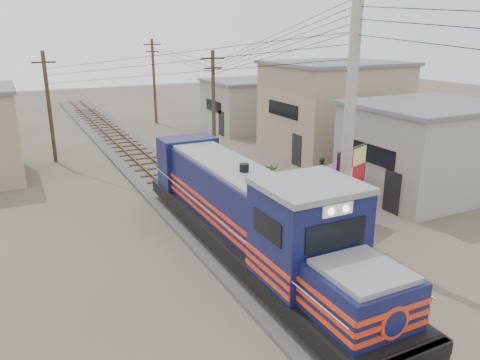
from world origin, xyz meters
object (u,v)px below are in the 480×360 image
locomotive (251,216)px  vendor (321,173)px  market_umbrella (338,167)px  billboard (351,169)px

locomotive → vendor: locomotive is taller
locomotive → vendor: bearing=37.7°
vendor → market_umbrella: bearing=39.3°
billboard → market_umbrella: size_ratio=1.48×
billboard → market_umbrella: (0.85, 1.96, -0.53)m
locomotive → billboard: locomotive is taller
locomotive → market_umbrella: 6.71m
market_umbrella → billboard: bearing=-113.5°
billboard → vendor: size_ratio=1.99×
billboard → market_umbrella: billboard is taller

